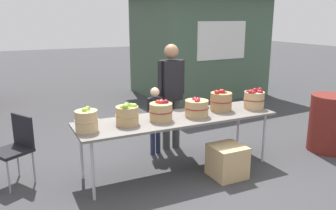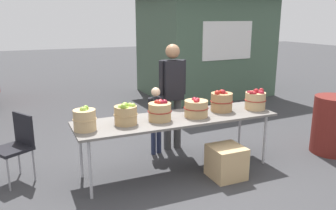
# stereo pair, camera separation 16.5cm
# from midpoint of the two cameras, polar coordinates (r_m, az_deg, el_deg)

# --- Properties ---
(ground_plane) EXTENTS (40.00, 40.00, 0.00)m
(ground_plane) POSITION_cam_midpoint_polar(r_m,az_deg,el_deg) (4.82, 0.58, -10.66)
(ground_plane) COLOR #38383A
(market_table) EXTENTS (2.70, 0.76, 0.75)m
(market_table) POSITION_cam_midpoint_polar(r_m,az_deg,el_deg) (4.56, 0.61, -2.50)
(market_table) COLOR slate
(market_table) RESTS_ON ground
(apple_basket_green_0) EXTENTS (0.28, 0.28, 0.29)m
(apple_basket_green_0) POSITION_cam_midpoint_polar(r_m,az_deg,el_deg) (4.10, -14.48, -2.43)
(apple_basket_green_0) COLOR tan
(apple_basket_green_0) RESTS_ON market_table
(apple_basket_green_1) EXTENTS (0.30, 0.30, 0.29)m
(apple_basket_green_1) POSITION_cam_midpoint_polar(r_m,az_deg,el_deg) (4.25, -7.88, -1.58)
(apple_basket_green_1) COLOR tan
(apple_basket_green_1) RESTS_ON market_table
(apple_basket_red_0) EXTENTS (0.31, 0.31, 0.27)m
(apple_basket_red_0) POSITION_cam_midpoint_polar(r_m,az_deg,el_deg) (4.39, -2.25, -1.01)
(apple_basket_red_0) COLOR tan
(apple_basket_red_0) RESTS_ON market_table
(apple_basket_red_1) EXTENTS (0.33, 0.33, 0.26)m
(apple_basket_red_1) POSITION_cam_midpoint_polar(r_m,az_deg,el_deg) (4.58, 3.74, -0.45)
(apple_basket_red_1) COLOR tan
(apple_basket_red_1) RESTS_ON market_table
(apple_basket_red_2) EXTENTS (0.32, 0.32, 0.31)m
(apple_basket_red_2) POSITION_cam_midpoint_polar(r_m,az_deg,el_deg) (4.90, 7.83, 0.72)
(apple_basket_red_2) COLOR #A87F51
(apple_basket_red_2) RESTS_ON market_table
(apple_basket_red_3) EXTENTS (0.31, 0.31, 0.30)m
(apple_basket_red_3) POSITION_cam_midpoint_polar(r_m,az_deg,el_deg) (5.11, 13.22, 0.97)
(apple_basket_red_3) COLOR tan
(apple_basket_red_3) RESTS_ON market_table
(vendor_adult) EXTENTS (0.44, 0.23, 1.65)m
(vendor_adult) POSITION_cam_midpoint_polar(r_m,az_deg,el_deg) (5.29, -0.35, 2.73)
(vendor_adult) COLOR #3F3F3F
(vendor_adult) RESTS_ON ground
(child_customer) EXTENTS (0.27, 0.18, 1.03)m
(child_customer) POSITION_cam_midpoint_polar(r_m,az_deg,el_deg) (5.16, -3.06, -1.74)
(child_customer) COLOR #262D4C
(child_customer) RESTS_ON ground
(food_kiosk) EXTENTS (3.65, 3.09, 2.74)m
(food_kiosk) POSITION_cam_midpoint_polar(r_m,az_deg,el_deg) (9.48, 4.51, 10.35)
(food_kiosk) COLOR #47604C
(food_kiosk) RESTS_ON ground
(folding_chair) EXTENTS (0.55, 0.55, 0.86)m
(folding_chair) POSITION_cam_midpoint_polar(r_m,az_deg,el_deg) (4.71, -24.80, -5.95)
(folding_chair) COLOR black
(folding_chair) RESTS_ON ground
(trash_barrel) EXTENTS (0.62, 0.62, 0.88)m
(trash_barrel) POSITION_cam_midpoint_polar(r_m,az_deg,el_deg) (5.87, 24.53, -2.76)
(trash_barrel) COLOR maroon
(trash_barrel) RESTS_ON ground
(produce_crate) EXTENTS (0.42, 0.42, 0.42)m
(produce_crate) POSITION_cam_midpoint_polar(r_m,az_deg,el_deg) (4.60, 8.77, -9.18)
(produce_crate) COLOR tan
(produce_crate) RESTS_ON ground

